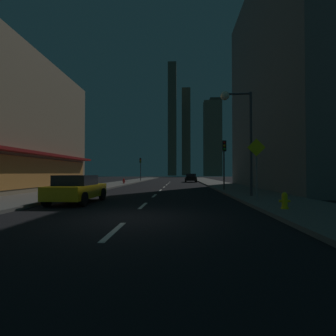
{
  "coord_description": "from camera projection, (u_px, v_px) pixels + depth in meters",
  "views": [
    {
      "loc": [
        1.77,
        -8.57,
        1.56
      ],
      "look_at": [
        0.0,
        27.72,
        2.3
      ],
      "focal_mm": 26.49,
      "sensor_mm": 36.0,
      "label": 1
    }
  ],
  "objects": [
    {
      "name": "ground_plane",
      "position": [
        169.0,
        183.0,
        40.56
      ],
      "size": [
        78.0,
        136.0,
        0.1
      ],
      "primitive_type": "cube",
      "color": "black"
    },
    {
      "name": "sidewalk_right",
      "position": [
        212.0,
        182.0,
        40.23
      ],
      "size": [
        4.0,
        76.0,
        0.15
      ],
      "primitive_type": "cube",
      "color": "#605E59",
      "rests_on": "ground"
    },
    {
      "name": "sidewalk_left",
      "position": [
        127.0,
        182.0,
        40.91
      ],
      "size": [
        4.0,
        76.0,
        0.15
      ],
      "primitive_type": "cube",
      "color": "#605E59",
      "rests_on": "ground"
    },
    {
      "name": "lane_marking_center",
      "position": [
        162.0,
        189.0,
        24.79
      ],
      "size": [
        0.16,
        38.6,
        0.01
      ],
      "color": "silver",
      "rests_on": "ground"
    },
    {
      "name": "building_apartment_right",
      "position": [
        311.0,
        81.0,
        24.1
      ],
      "size": [
        11.0,
        20.0,
        20.98
      ],
      "primitive_type": "cube",
      "color": "slate",
      "rests_on": "ground"
    },
    {
      "name": "skyscraper_distant_tall",
      "position": [
        172.0,
        119.0,
        151.69
      ],
      "size": [
        5.1,
        7.05,
        68.85
      ],
      "primitive_type": "cube",
      "color": "#4E4A3A",
      "rests_on": "ground"
    },
    {
      "name": "skyscraper_distant_mid",
      "position": [
        186.0,
        132.0,
        163.42
      ],
      "size": [
        5.53,
        8.64,
        56.94
      ],
      "primitive_type": "cube",
      "color": "#514D3D",
      "rests_on": "ground"
    },
    {
      "name": "skyscraper_distant_short",
      "position": [
        212.0,
        139.0,
        124.81
      ],
      "size": [
        8.72,
        5.92,
        37.78
      ],
      "primitive_type": "cube",
      "color": "#5C5845",
      "rests_on": "ground"
    },
    {
      "name": "skyscraper_distant_slender",
      "position": [
        215.0,
        137.0,
        163.43
      ],
      "size": [
        7.69,
        8.21,
        50.6
      ],
      "primitive_type": "cube",
      "color": "#3C392D",
      "rests_on": "ground"
    },
    {
      "name": "car_parked_near",
      "position": [
        77.0,
        189.0,
        12.91
      ],
      "size": [
        1.98,
        4.24,
        1.45
      ],
      "color": "gold",
      "rests_on": "ground"
    },
    {
      "name": "car_parked_far",
      "position": [
        191.0,
        178.0,
        42.33
      ],
      "size": [
        1.98,
        4.24,
        1.45
      ],
      "color": "black",
      "rests_on": "ground"
    },
    {
      "name": "fire_hydrant_yellow_near",
      "position": [
        285.0,
        201.0,
        9.79
      ],
      "size": [
        0.42,
        0.3,
        0.65
      ],
      "color": "yellow",
      "rests_on": "sidewalk_right"
    },
    {
      "name": "fire_hydrant_far_left",
      "position": [
        124.0,
        181.0,
        33.78
      ],
      "size": [
        0.42,
        0.3,
        0.65
      ],
      "color": "red",
      "rests_on": "sidewalk_left"
    },
    {
      "name": "traffic_light_near_right",
      "position": [
        224.0,
        154.0,
        20.94
      ],
      "size": [
        0.32,
        0.48,
        4.2
      ],
      "color": "#2D2D2D",
      "rests_on": "sidewalk_right"
    },
    {
      "name": "traffic_light_far_left",
      "position": [
        140.0,
        164.0,
        45.48
      ],
      "size": [
        0.32,
        0.48,
        4.2
      ],
      "color": "#2D2D2D",
      "rests_on": "sidewalk_left"
    },
    {
      "name": "street_lamp_right",
      "position": [
        237.0,
        117.0,
        15.56
      ],
      "size": [
        1.96,
        0.56,
        6.58
      ],
      "color": "#38383D",
      "rests_on": "sidewalk_right"
    },
    {
      "name": "pedestrian_crossing_sign",
      "position": [
        256.0,
        164.0,
        12.43
      ],
      "size": [
        0.91,
        0.08,
        3.15
      ],
      "color": "slate",
      "rests_on": "sidewalk_right"
    }
  ]
}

